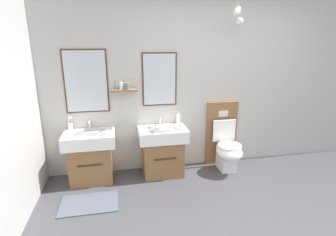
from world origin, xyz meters
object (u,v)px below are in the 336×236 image
(vanity_sink_right, at_px, (162,149))
(folded_hand_towel, at_px, (161,130))
(vanity_sink_left, at_px, (91,155))
(toothbrush_cup, at_px, (70,126))
(toilet, at_px, (225,144))
(soap_dispenser, at_px, (178,118))

(vanity_sink_right, relative_size, folded_hand_towel, 3.19)
(vanity_sink_left, distance_m, toothbrush_cup, 0.49)
(vanity_sink_left, distance_m, vanity_sink_right, 1.00)
(vanity_sink_right, xyz_separation_m, folded_hand_towel, (-0.04, -0.15, 0.35))
(toilet, height_order, soap_dispenser, toilet)
(soap_dispenser, bearing_deg, toothbrush_cup, -179.62)
(vanity_sink_left, relative_size, folded_hand_towel, 3.19)
(toothbrush_cup, bearing_deg, vanity_sink_left, -33.04)
(vanity_sink_left, xyz_separation_m, vanity_sink_right, (1.00, 0.00, 0.00))
(toilet, bearing_deg, vanity_sink_right, -179.58)
(vanity_sink_left, height_order, folded_hand_towel, folded_hand_towel)
(vanity_sink_right, xyz_separation_m, toothbrush_cup, (-1.26, 0.17, 0.38))
(vanity_sink_left, xyz_separation_m, folded_hand_towel, (0.96, -0.15, 0.35))
(vanity_sink_left, xyz_separation_m, toothbrush_cup, (-0.26, 0.17, 0.38))
(soap_dispenser, distance_m, folded_hand_towel, 0.45)
(vanity_sink_right, height_order, toothbrush_cup, toothbrush_cup)
(vanity_sink_right, relative_size, soap_dispenser, 3.99)
(toothbrush_cup, bearing_deg, toilet, -4.13)
(vanity_sink_right, bearing_deg, soap_dispenser, 33.55)
(soap_dispenser, bearing_deg, toilet, -13.75)
(soap_dispenser, relative_size, folded_hand_towel, 0.80)
(vanity_sink_left, height_order, soap_dispenser, soap_dispenser)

